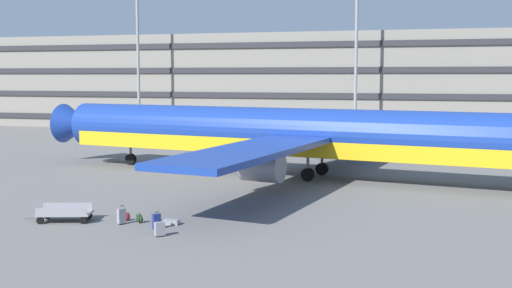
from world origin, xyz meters
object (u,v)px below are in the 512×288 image
at_px(backpack_small, 126,217).
at_px(baggage_cart, 65,213).
at_px(suitcase_red, 121,216).
at_px(suitcase_orange, 156,221).
at_px(backpack_large, 140,218).
at_px(suitcase_navy, 160,229).
at_px(airliner, 301,135).
at_px(suitcase_silver, 172,222).

height_order(backpack_small, baggage_cart, baggage_cart).
xyz_separation_m(suitcase_red, backpack_small, (-0.13, 0.76, -0.21)).
relative_size(suitcase_red, baggage_cart, 0.28).
height_order(suitcase_orange, backpack_large, suitcase_orange).
height_order(suitcase_red, backpack_small, suitcase_red).
bearing_deg(suitcase_red, backpack_small, 99.62).
bearing_deg(suitcase_navy, baggage_cart, 165.83).
xyz_separation_m(airliner, baggage_cart, (-8.43, -16.82, -2.57)).
xyz_separation_m(suitcase_silver, suitcase_red, (-2.35, -0.64, 0.29)).
height_order(suitcase_silver, backpack_large, backpack_large).
relative_size(suitcase_silver, backpack_large, 1.52).
bearing_deg(backpack_large, suitcase_silver, 4.82).
xyz_separation_m(airliner, suitcase_silver, (-3.08, -15.97, -2.87)).
xyz_separation_m(backpack_small, backpack_large, (0.87, -0.26, 0.03)).
relative_size(suitcase_red, backpack_large, 1.78).
bearing_deg(baggage_cart, backpack_large, 10.79).
bearing_deg(backpack_small, suitcase_silver, -2.78).
bearing_deg(suitcase_red, airliner, 71.88).
distance_m(backpack_large, baggage_cart, 3.80).
xyz_separation_m(suitcase_navy, baggage_cart, (-5.76, 1.45, 0.07)).
height_order(backpack_large, baggage_cart, baggage_cart).
bearing_deg(suitcase_silver, backpack_large, -175.18).
distance_m(suitcase_silver, suitcase_red, 2.46).
xyz_separation_m(suitcase_silver, suitcase_orange, (-0.31, -1.07, 0.27)).
relative_size(suitcase_silver, suitcase_red, 0.85).
distance_m(suitcase_silver, suitcase_navy, 2.35).
distance_m(suitcase_silver, backpack_large, 1.63).
xyz_separation_m(backpack_large, baggage_cart, (-3.73, -0.71, 0.19)).
bearing_deg(suitcase_orange, airliner, 78.73).
xyz_separation_m(suitcase_navy, backpack_small, (-2.89, 2.42, -0.16)).
distance_m(suitcase_red, suitcase_navy, 3.22).
xyz_separation_m(suitcase_navy, suitcase_orange, (-0.72, 1.23, 0.03)).
relative_size(suitcase_navy, backpack_large, 1.42).
relative_size(suitcase_orange, backpack_small, 1.84).
distance_m(airliner, suitcase_silver, 16.52).
relative_size(backpack_large, baggage_cart, 0.16).
xyz_separation_m(airliner, backpack_large, (-4.70, -16.11, -2.76)).
height_order(airliner, baggage_cart, airliner).
bearing_deg(baggage_cart, suitcase_orange, -2.51).
bearing_deg(suitcase_red, suitcase_orange, -11.79).
distance_m(suitcase_red, suitcase_orange, 2.09).
bearing_deg(suitcase_orange, backpack_large, 144.46).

